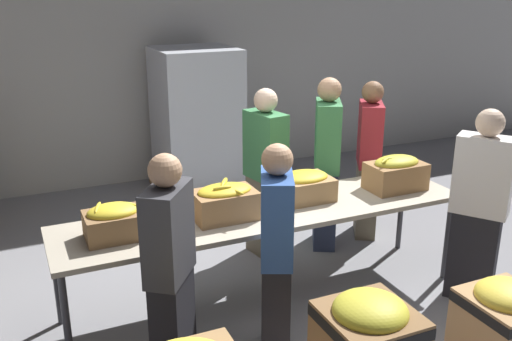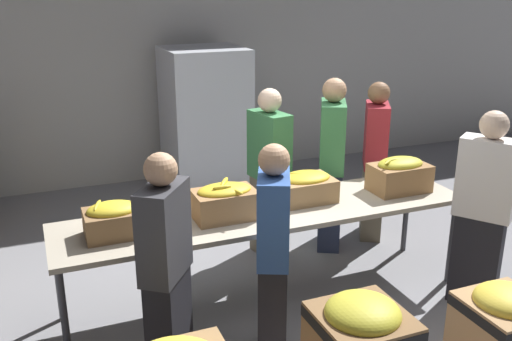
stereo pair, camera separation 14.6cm
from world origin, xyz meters
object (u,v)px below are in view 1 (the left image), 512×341
object	(u,v)px
banana_box_2	(304,185)
donation_bin_2	(504,327)
volunteer_2	(265,175)
pallet_stack_0	(197,122)
sorting_table	(266,216)
volunteer_4	(326,165)
volunteer_1	(276,255)
banana_box_3	(396,172)
banana_box_0	(114,221)
volunteer_0	(368,161)
volunteer_3	(170,272)
banana_box_1	(225,201)
volunteer_5	(479,209)

from	to	relation	value
banana_box_2	donation_bin_2	distance (m)	1.80
volunteer_2	pallet_stack_0	bearing A→B (deg)	169.55
sorting_table	volunteer_4	distance (m)	1.20
volunteer_1	volunteer_2	size ratio (longest dim) A/B	0.96
banana_box_3	volunteer_1	xyz separation A→B (m)	(-1.46, -0.65, -0.18)
banana_box_0	sorting_table	bearing A→B (deg)	0.86
sorting_table	banana_box_2	xyz separation A→B (m)	(0.38, 0.08, 0.17)
volunteer_0	volunteer_2	xyz separation A→B (m)	(-1.14, 0.01, 0.01)
volunteer_3	banana_box_0	bearing A→B (deg)	57.50
banana_box_1	volunteer_2	distance (m)	1.05
volunteer_0	volunteer_5	size ratio (longest dim) A/B	1.00
volunteer_3	banana_box_1	bearing A→B (deg)	-8.70
sorting_table	volunteer_1	distance (m)	0.71
banana_box_0	banana_box_2	xyz separation A→B (m)	(1.57, 0.10, -0.00)
banana_box_0	volunteer_3	bearing A→B (deg)	-68.97
sorting_table	volunteer_3	world-z (taller)	volunteer_3
volunteer_0	volunteer_1	bearing A→B (deg)	-20.28
volunteer_1	volunteer_4	bearing A→B (deg)	-16.96
volunteer_4	volunteer_5	xyz separation A→B (m)	(0.58, -1.37, -0.03)
volunteer_1	volunteer_5	size ratio (longest dim) A/B	0.96
volunteer_0	volunteer_4	xyz separation A→B (m)	(-0.51, -0.04, 0.04)
banana_box_3	volunteer_5	size ratio (longest dim) A/B	0.31
sorting_table	volunteer_5	bearing A→B (deg)	-23.25
volunteer_1	donation_bin_2	xyz separation A→B (m)	(1.26, -0.83, -0.40)
volunteer_5	volunteer_1	bearing A→B (deg)	54.90
sorting_table	volunteer_0	distance (m)	1.66
volunteer_4	pallet_stack_0	size ratio (longest dim) A/B	0.95
donation_bin_2	pallet_stack_0	bearing A→B (deg)	99.17
volunteer_4	pallet_stack_0	distance (m)	2.11
volunteer_5	volunteer_0	bearing A→B (deg)	-32.36
banana_box_2	volunteer_5	distance (m)	1.40
banana_box_1	donation_bin_2	xyz separation A→B (m)	(1.37, -1.48, -0.57)
sorting_table	volunteer_4	size ratio (longest dim) A/B	1.98
banana_box_1	volunteer_4	size ratio (longest dim) A/B	0.28
banana_box_1	volunteer_3	bearing A→B (deg)	-135.17
banana_box_0	banana_box_3	bearing A→B (deg)	0.02
sorting_table	banana_box_1	world-z (taller)	banana_box_1
banana_box_1	volunteer_4	bearing A→B (deg)	28.55
volunteer_4	volunteer_5	bearing A→B (deg)	51.17
volunteer_2	volunteer_4	size ratio (longest dim) A/B	0.96
banana_box_0	banana_box_2	world-z (taller)	banana_box_0
volunteer_3	volunteer_5	xyz separation A→B (m)	(2.51, -0.05, 0.03)
volunteer_0	volunteer_4	bearing A→B (deg)	-54.95
volunteer_3	donation_bin_2	xyz separation A→B (m)	(1.98, -0.88, -0.41)
volunteer_4	banana_box_1	bearing A→B (deg)	-33.33
banana_box_1	donation_bin_2	size ratio (longest dim) A/B	0.69
volunteer_2	volunteer_4	distance (m)	0.62
volunteer_1	pallet_stack_0	world-z (taller)	pallet_stack_0
banana_box_3	volunteer_2	world-z (taller)	volunteer_2
volunteer_3	pallet_stack_0	size ratio (longest dim) A/B	0.88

